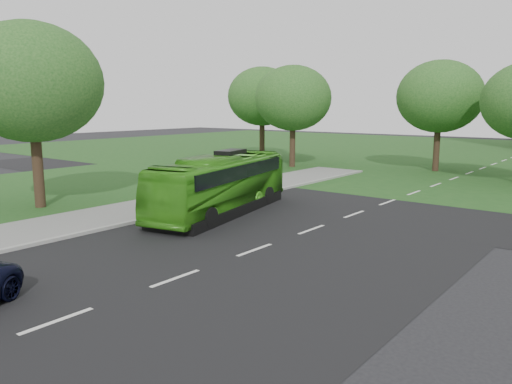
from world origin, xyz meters
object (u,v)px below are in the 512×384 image
tree_side_near (31,83)px  bus (221,184)px  tree_park_a (293,98)px  tree_park_b (440,97)px  tree_park_f (262,96)px

tree_side_near → bus: size_ratio=0.92×
tree_park_a → tree_park_b: 12.10m
tree_park_b → tree_side_near: (-11.48, -28.25, 0.43)m
tree_park_f → tree_park_a: bearing=-31.2°
tree_park_a → tree_park_f: bearing=148.8°
tree_park_b → tree_park_f: 17.48m
tree_park_a → tree_park_f: tree_park_f is taller
tree_park_a → tree_park_f: 7.48m
tree_park_b → tree_side_near: bearing=-112.1°
tree_park_f → tree_side_near: 27.86m
tree_park_a → tree_side_near: 23.35m
tree_park_a → bus: (8.16, -18.39, -4.57)m
tree_park_a → bus: size_ratio=0.85×
tree_park_b → bus: tree_park_b is taller
tree_park_f → tree_park_b: bearing=3.4°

